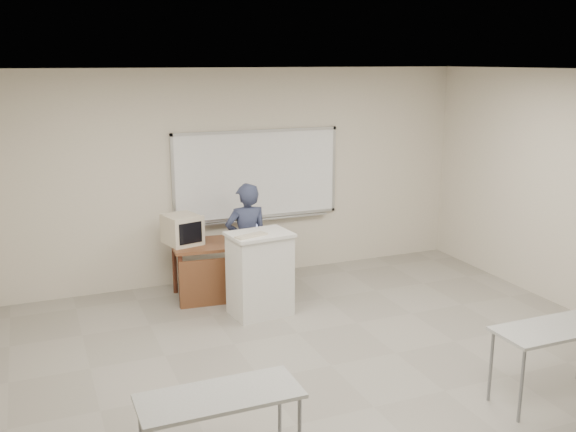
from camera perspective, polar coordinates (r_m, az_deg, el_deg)
name	(u,v)px	position (r m, az deg, el deg)	size (l,w,h in m)	color
floor	(374,408)	(6.19, 7.65, -16.53)	(7.00, 8.00, 0.01)	gray
whiteboard	(257,176)	(9.23, -2.76, 3.59)	(2.48, 0.10, 1.31)	white
student_desks	(473,415)	(4.90, 16.13, -16.61)	(4.40, 2.20, 0.73)	#AAABA4
instructor_desk	(228,259)	(8.53, -5.36, -3.83)	(1.41, 0.70, 0.75)	brown
podium	(260,274)	(7.97, -2.51, -5.14)	(0.75, 0.55, 1.05)	white
crt_monitor	(182,230)	(8.50, -9.43, -1.19)	(0.42, 0.47, 0.40)	beige
laptop	(257,237)	(8.56, -2.81, -1.86)	(0.32, 0.30, 0.24)	black
mouse	(238,238)	(8.67, -4.44, -1.95)	(0.09, 0.06, 0.04)	#96999D
keyboard	(251,236)	(7.65, -3.30, -1.76)	(0.40, 0.13, 0.02)	beige
presenter	(247,242)	(8.41, -3.68, -2.31)	(0.57, 0.38, 1.57)	black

